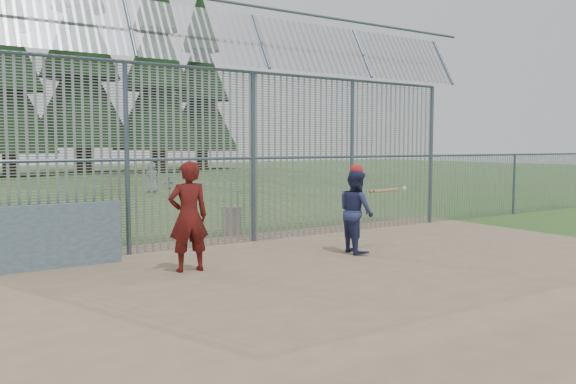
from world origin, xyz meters
TOP-DOWN VIEW (x-y plane):
  - ground at (0.00, 0.00)m, footprint 120.00×120.00m
  - dirt_infield at (0.00, -0.50)m, footprint 14.00×10.00m
  - dugout_wall at (-4.60, 2.90)m, footprint 2.50×0.12m
  - batter at (1.13, 1.08)m, footprint 0.82×0.97m
  - onlooker at (-2.57, 1.34)m, footprint 0.78×0.56m
  - bg_kid_standing at (2.68, 18.17)m, footprint 0.80×0.58m
  - bg_kid_seated at (2.86, 16.44)m, footprint 0.54×0.30m
  - batting_gear at (1.26, 1.05)m, footprint 1.47×0.41m
  - trash_can at (0.03, 4.71)m, footprint 0.56×0.56m
  - backstop_fence at (1.81, 3.43)m, footprint 20.09×0.81m
  - conifer_row at (1.93, 41.51)m, footprint 38.48×12.26m

SIDE VIEW (x-z plane):
  - ground at x=0.00m, z-range 0.00..0.00m
  - dirt_infield at x=0.00m, z-range 0.00..0.02m
  - trash_can at x=0.03m, z-range -0.03..0.79m
  - bg_kid_seated at x=2.86m, z-range 0.00..0.86m
  - dugout_wall at x=-4.60m, z-range 0.02..1.22m
  - bg_kid_standing at x=2.68m, z-range 0.00..1.52m
  - batter at x=1.13m, z-range 0.02..1.78m
  - onlooker at x=-2.57m, z-range 0.02..2.02m
  - batting_gear at x=1.26m, z-range 1.37..1.99m
  - backstop_fence at x=1.81m, z-range -0.29..5.01m
  - conifer_row at x=1.93m, z-range 0.73..20.93m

